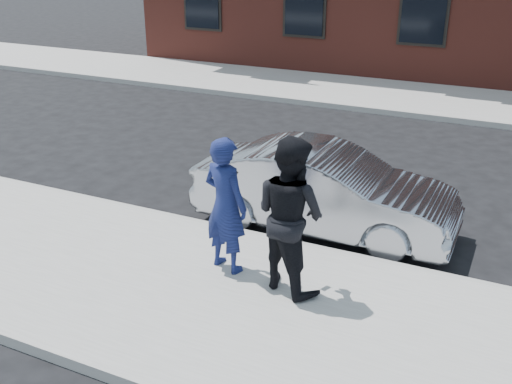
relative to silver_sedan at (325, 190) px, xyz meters
The scene contains 8 objects.
ground 2.61m from the silver_sedan, 107.22° to the right, with size 100.00×100.00×0.00m, color black.
near_sidewalk 2.83m from the silver_sedan, 105.68° to the right, with size 50.00×3.50×0.15m, color gray.
near_curb 1.29m from the silver_sedan, 130.96° to the right, with size 50.00×0.10×0.15m, color #999691.
far_sidewalk 8.89m from the silver_sedan, 94.83° to the left, with size 50.00×3.50×0.15m, color gray.
far_curb 7.10m from the silver_sedan, 96.06° to the left, with size 50.00×0.10×0.15m, color #999691.
silver_sedan is the anchor object (origin of this frame).
man_hoodie 2.12m from the silver_sedan, 110.07° to the right, with size 0.78×0.62×1.88m.
man_peacoat 2.09m from the silver_sedan, 83.52° to the right, with size 1.21×1.10×2.04m.
Camera 1 is at (3.46, -5.87, 4.37)m, focal length 42.00 mm.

